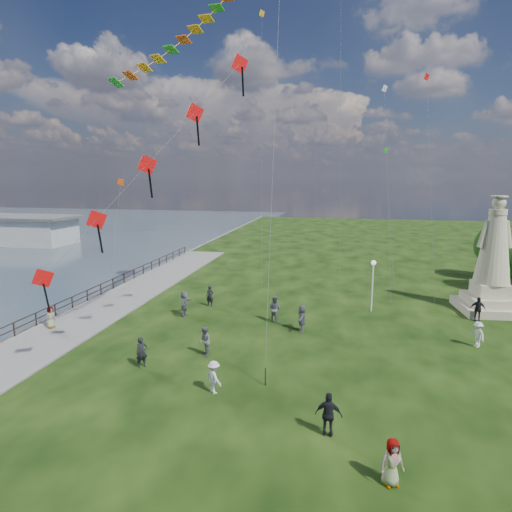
% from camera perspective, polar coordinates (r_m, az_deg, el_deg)
% --- Properties ---
extents(waterfront, '(200.00, 200.00, 1.51)m').
position_cam_1_polar(waterfront, '(33.27, -24.67, -8.23)').
color(waterfront, '#33454D').
rests_on(waterfront, ground).
extents(statue, '(4.70, 4.70, 8.73)m').
position_cam_1_polar(statue, '(36.53, 28.97, -1.51)').
color(statue, '#C1B892').
rests_on(statue, ground).
extents(lamppost, '(0.37, 0.37, 3.95)m').
position_cam_1_polar(lamppost, '(33.22, 15.33, -2.43)').
color(lamppost, silver).
rests_on(lamppost, ground).
extents(person_0, '(0.71, 0.72, 1.68)m').
position_cam_1_polar(person_0, '(24.23, -15.01, -12.31)').
color(person_0, black).
rests_on(person_0, ground).
extents(person_1, '(0.79, 0.97, 1.73)m').
position_cam_1_polar(person_1, '(24.95, -6.88, -11.26)').
color(person_1, '#595960').
rests_on(person_1, ground).
extents(person_2, '(1.13, 1.07, 1.59)m').
position_cam_1_polar(person_2, '(21.03, -5.64, -15.78)').
color(person_2, silver).
rests_on(person_2, ground).
extents(person_3, '(1.10, 0.62, 1.81)m').
position_cam_1_polar(person_3, '(18.12, 9.67, -20.13)').
color(person_3, black).
rests_on(person_3, ground).
extents(person_4, '(0.94, 0.77, 1.65)m').
position_cam_1_polar(person_4, '(16.30, 17.67, -24.72)').
color(person_4, '#595960').
rests_on(person_4, ground).
extents(person_5, '(0.89, 1.82, 1.91)m').
position_cam_1_polar(person_5, '(31.92, -9.51, -6.24)').
color(person_5, '#595960').
rests_on(person_5, ground).
extents(person_6, '(0.62, 0.43, 1.65)m').
position_cam_1_polar(person_6, '(33.98, -6.17, -5.34)').
color(person_6, black).
rests_on(person_6, ground).
extents(person_7, '(1.08, 0.90, 1.90)m').
position_cam_1_polar(person_7, '(30.28, 2.49, -7.04)').
color(person_7, '#595960').
rests_on(person_7, ground).
extents(person_8, '(0.92, 1.15, 1.58)m').
position_cam_1_polar(person_8, '(29.22, 27.45, -9.26)').
color(person_8, silver).
rests_on(person_8, ground).
extents(person_9, '(1.10, 0.69, 1.75)m').
position_cam_1_polar(person_9, '(34.23, 27.46, -6.30)').
color(person_9, black).
rests_on(person_9, ground).
extents(person_10, '(0.56, 0.79, 1.49)m').
position_cam_1_polar(person_10, '(31.99, -25.69, -7.53)').
color(person_10, '#595960').
rests_on(person_10, ground).
extents(person_11, '(0.83, 1.71, 1.80)m').
position_cam_1_polar(person_11, '(28.62, 6.10, -8.26)').
color(person_11, '#595960').
rests_on(person_11, ground).
extents(red_kite_train, '(12.06, 9.35, 16.67)m').
position_cam_1_polar(red_kite_train, '(23.16, -14.88, 10.65)').
color(red_kite_train, black).
rests_on(red_kite_train, ground).
extents(small_kites, '(26.13, 16.99, 31.65)m').
position_cam_1_polar(small_kites, '(40.21, 9.18, 18.17)').
color(small_kites, silver).
rests_on(small_kites, ground).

